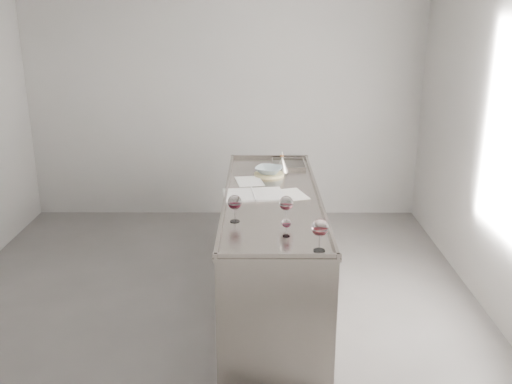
{
  "coord_description": "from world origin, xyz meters",
  "views": [
    {
      "loc": [
        0.39,
        -4.0,
        2.36
      ],
      "look_at": [
        0.37,
        0.15,
        1.02
      ],
      "focal_mm": 40.0,
      "sensor_mm": 36.0,
      "label": 1
    }
  ],
  "objects_px": {
    "wine_glass_left": "(235,203)",
    "notebook": "(253,194)",
    "wine_glass_middle": "(286,204)",
    "wine_glass_small": "(286,224)",
    "ceramic_bowl": "(269,170)",
    "wine_funnel": "(282,165)",
    "wine_glass_right": "(320,228)",
    "counter": "(272,250)"
  },
  "relations": [
    {
      "from": "ceramic_bowl",
      "to": "counter",
      "type": "bearing_deg",
      "value": -88.49
    },
    {
      "from": "wine_glass_middle",
      "to": "wine_glass_small",
      "type": "bearing_deg",
      "value": -92.08
    },
    {
      "from": "wine_glass_right",
      "to": "wine_funnel",
      "type": "bearing_deg",
      "value": 95.03
    },
    {
      "from": "wine_glass_middle",
      "to": "wine_glass_small",
      "type": "distance_m",
      "value": 0.25
    },
    {
      "from": "counter",
      "to": "wine_glass_small",
      "type": "bearing_deg",
      "value": -85.2
    },
    {
      "from": "wine_glass_left",
      "to": "notebook",
      "type": "relative_size",
      "value": 0.38
    },
    {
      "from": "counter",
      "to": "wine_funnel",
      "type": "relative_size",
      "value": 12.51
    },
    {
      "from": "counter",
      "to": "ceramic_bowl",
      "type": "xyz_separation_m",
      "value": [
        -0.02,
        0.58,
        0.52
      ]
    },
    {
      "from": "notebook",
      "to": "wine_glass_right",
      "type": "bearing_deg",
      "value": -76.1
    },
    {
      "from": "counter",
      "to": "notebook",
      "type": "xyz_separation_m",
      "value": [
        -0.15,
        0.01,
        0.47
      ]
    },
    {
      "from": "wine_glass_middle",
      "to": "notebook",
      "type": "relative_size",
      "value": 0.38
    },
    {
      "from": "counter",
      "to": "wine_funnel",
      "type": "height_order",
      "value": "wine_funnel"
    },
    {
      "from": "wine_glass_middle",
      "to": "notebook",
      "type": "xyz_separation_m",
      "value": [
        -0.23,
        0.61,
        -0.13
      ]
    },
    {
      "from": "wine_glass_small",
      "to": "notebook",
      "type": "bearing_deg",
      "value": 104.47
    },
    {
      "from": "wine_glass_right",
      "to": "ceramic_bowl",
      "type": "xyz_separation_m",
      "value": [
        -0.28,
        1.66,
        -0.1
      ]
    },
    {
      "from": "counter",
      "to": "wine_glass_left",
      "type": "distance_m",
      "value": 0.88
    },
    {
      "from": "counter",
      "to": "wine_glass_middle",
      "type": "bearing_deg",
      "value": -82.4
    },
    {
      "from": "ceramic_bowl",
      "to": "wine_glass_small",
      "type": "bearing_deg",
      "value": -86.53
    },
    {
      "from": "counter",
      "to": "wine_funnel",
      "type": "bearing_deg",
      "value": 81.62
    },
    {
      "from": "wine_glass_left",
      "to": "wine_glass_middle",
      "type": "height_order",
      "value": "wine_glass_middle"
    },
    {
      "from": "notebook",
      "to": "wine_funnel",
      "type": "distance_m",
      "value": 0.75
    },
    {
      "from": "wine_glass_left",
      "to": "ceramic_bowl",
      "type": "height_order",
      "value": "wine_glass_left"
    },
    {
      "from": "ceramic_bowl",
      "to": "wine_glass_middle",
      "type": "bearing_deg",
      "value": -85.36
    },
    {
      "from": "wine_glass_right",
      "to": "wine_glass_small",
      "type": "bearing_deg",
      "value": 129.46
    },
    {
      "from": "wine_glass_middle",
      "to": "notebook",
      "type": "height_order",
      "value": "wine_glass_middle"
    },
    {
      "from": "counter",
      "to": "wine_glass_middle",
      "type": "distance_m",
      "value": 0.86
    },
    {
      "from": "ceramic_bowl",
      "to": "wine_glass_left",
      "type": "bearing_deg",
      "value": -102.69
    },
    {
      "from": "wine_glass_right",
      "to": "notebook",
      "type": "bearing_deg",
      "value": 110.75
    },
    {
      "from": "wine_glass_small",
      "to": "wine_funnel",
      "type": "xyz_separation_m",
      "value": [
        0.03,
        1.56,
        -0.03
      ]
    },
    {
      "from": "wine_glass_right",
      "to": "wine_glass_left",
      "type": "bearing_deg",
      "value": 136.95
    },
    {
      "from": "wine_glass_left",
      "to": "wine_glass_small",
      "type": "distance_m",
      "value": 0.44
    },
    {
      "from": "wine_glass_middle",
      "to": "wine_funnel",
      "type": "height_order",
      "value": "wine_glass_middle"
    },
    {
      "from": "wine_funnel",
      "to": "wine_glass_left",
      "type": "bearing_deg",
      "value": -106.41
    },
    {
      "from": "wine_glass_middle",
      "to": "wine_funnel",
      "type": "relative_size",
      "value": 1.01
    },
    {
      "from": "wine_glass_right",
      "to": "wine_funnel",
      "type": "xyz_separation_m",
      "value": [
        -0.16,
        1.79,
        -0.09
      ]
    },
    {
      "from": "ceramic_bowl",
      "to": "wine_funnel",
      "type": "bearing_deg",
      "value": 48.53
    },
    {
      "from": "wine_glass_right",
      "to": "wine_glass_small",
      "type": "xyz_separation_m",
      "value": [
        -0.19,
        0.23,
        -0.06
      ]
    },
    {
      "from": "wine_glass_right",
      "to": "notebook",
      "type": "xyz_separation_m",
      "value": [
        -0.41,
        1.09,
        -0.14
      ]
    },
    {
      "from": "wine_glass_right",
      "to": "wine_funnel",
      "type": "distance_m",
      "value": 1.8
    },
    {
      "from": "wine_glass_right",
      "to": "ceramic_bowl",
      "type": "height_order",
      "value": "wine_glass_right"
    },
    {
      "from": "counter",
      "to": "wine_glass_left",
      "type": "height_order",
      "value": "wine_glass_left"
    },
    {
      "from": "wine_glass_left",
      "to": "notebook",
      "type": "xyz_separation_m",
      "value": [
        0.13,
        0.59,
        -0.13
      ]
    }
  ]
}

